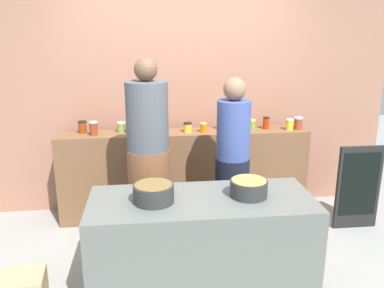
{
  "coord_description": "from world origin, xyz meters",
  "views": [
    {
      "loc": [
        -0.39,
        -3.04,
        2.03
      ],
      "look_at": [
        0.0,
        0.35,
        1.05
      ],
      "focal_mm": 37.29,
      "sensor_mm": 36.0,
      "label": 1
    }
  ],
  "objects_px": {
    "cooking_pot_center": "(249,188)",
    "chalkboard_sign": "(358,187)",
    "preserve_jar_3": "(130,128)",
    "cook_in_cap": "(232,172)",
    "preserve_jar_8": "(233,125)",
    "preserve_jar_6": "(203,127)",
    "preserve_jar_12": "(298,123)",
    "preserve_jar_10": "(266,123)",
    "cooking_pot_left": "(154,193)",
    "preserve_jar_5": "(188,127)",
    "preserve_jar_7": "(220,123)",
    "preserve_jar_11": "(290,124)",
    "preserve_jar_0": "(83,127)",
    "preserve_jar_2": "(121,127)",
    "preserve_jar_4": "(161,127)",
    "preserve_jar_9": "(252,124)",
    "preserve_jar_1": "(94,128)",
    "cook_with_tongs": "(149,168)"
  },
  "relations": [
    {
      "from": "preserve_jar_1",
      "to": "cooking_pot_left",
      "type": "height_order",
      "value": "preserve_jar_1"
    },
    {
      "from": "preserve_jar_3",
      "to": "preserve_jar_10",
      "type": "xyz_separation_m",
      "value": [
        1.49,
        0.01,
        0.01
      ]
    },
    {
      "from": "preserve_jar_4",
      "to": "preserve_jar_7",
      "type": "height_order",
      "value": "preserve_jar_7"
    },
    {
      "from": "preserve_jar_11",
      "to": "cook_in_cap",
      "type": "height_order",
      "value": "cook_in_cap"
    },
    {
      "from": "preserve_jar_0",
      "to": "preserve_jar_11",
      "type": "distance_m",
      "value": 2.23
    },
    {
      "from": "preserve_jar_0",
      "to": "preserve_jar_2",
      "type": "bearing_deg",
      "value": -1.54
    },
    {
      "from": "preserve_jar_7",
      "to": "cooking_pot_left",
      "type": "relative_size",
      "value": 0.46
    },
    {
      "from": "cook_in_cap",
      "to": "preserve_jar_6",
      "type": "bearing_deg",
      "value": 106.39
    },
    {
      "from": "preserve_jar_10",
      "to": "cooking_pot_left",
      "type": "bearing_deg",
      "value": -131.38
    },
    {
      "from": "preserve_jar_3",
      "to": "preserve_jar_12",
      "type": "height_order",
      "value": "preserve_jar_12"
    },
    {
      "from": "preserve_jar_1",
      "to": "cook_with_tongs",
      "type": "relative_size",
      "value": 0.08
    },
    {
      "from": "preserve_jar_4",
      "to": "preserve_jar_6",
      "type": "height_order",
      "value": "preserve_jar_4"
    },
    {
      "from": "preserve_jar_8",
      "to": "cooking_pot_left",
      "type": "height_order",
      "value": "preserve_jar_8"
    },
    {
      "from": "cooking_pot_center",
      "to": "chalkboard_sign",
      "type": "bearing_deg",
      "value": 32.18
    },
    {
      "from": "preserve_jar_3",
      "to": "preserve_jar_6",
      "type": "height_order",
      "value": "preserve_jar_3"
    },
    {
      "from": "preserve_jar_5",
      "to": "preserve_jar_10",
      "type": "relative_size",
      "value": 0.79
    },
    {
      "from": "preserve_jar_11",
      "to": "cook_with_tongs",
      "type": "height_order",
      "value": "cook_with_tongs"
    },
    {
      "from": "preserve_jar_4",
      "to": "cooking_pot_center",
      "type": "xyz_separation_m",
      "value": [
        0.61,
        -1.39,
        -0.16
      ]
    },
    {
      "from": "cook_in_cap",
      "to": "preserve_jar_0",
      "type": "bearing_deg",
      "value": 152.89
    },
    {
      "from": "preserve_jar_10",
      "to": "cooking_pot_left",
      "type": "height_order",
      "value": "preserve_jar_10"
    },
    {
      "from": "preserve_jar_7",
      "to": "preserve_jar_10",
      "type": "height_order",
      "value": "preserve_jar_7"
    },
    {
      "from": "cooking_pot_center",
      "to": "cook_in_cap",
      "type": "relative_size",
      "value": 0.18
    },
    {
      "from": "cooking_pot_center",
      "to": "cook_with_tongs",
      "type": "bearing_deg",
      "value": 136.87
    },
    {
      "from": "preserve_jar_8",
      "to": "preserve_jar_12",
      "type": "height_order",
      "value": "preserve_jar_12"
    },
    {
      "from": "preserve_jar_1",
      "to": "cooking_pot_center",
      "type": "bearing_deg",
      "value": -45.88
    },
    {
      "from": "preserve_jar_6",
      "to": "preserve_jar_7",
      "type": "bearing_deg",
      "value": 29.5
    },
    {
      "from": "preserve_jar_0",
      "to": "preserve_jar_3",
      "type": "bearing_deg",
      "value": -6.71
    },
    {
      "from": "preserve_jar_6",
      "to": "preserve_jar_10",
      "type": "xyz_separation_m",
      "value": [
        0.71,
        0.07,
        0.01
      ]
    },
    {
      "from": "preserve_jar_4",
      "to": "cooking_pot_center",
      "type": "bearing_deg",
      "value": -66.42
    },
    {
      "from": "preserve_jar_12",
      "to": "cooking_pot_left",
      "type": "relative_size",
      "value": 0.45
    },
    {
      "from": "cooking_pot_left",
      "to": "cook_in_cap",
      "type": "bearing_deg",
      "value": 44.61
    },
    {
      "from": "preserve_jar_9",
      "to": "cook_with_tongs",
      "type": "xyz_separation_m",
      "value": [
        -1.15,
        -0.74,
        -0.21
      ]
    },
    {
      "from": "preserve_jar_11",
      "to": "cooking_pot_left",
      "type": "xyz_separation_m",
      "value": [
        -1.51,
        -1.36,
        -0.16
      ]
    },
    {
      "from": "preserve_jar_12",
      "to": "preserve_jar_4",
      "type": "bearing_deg",
      "value": 178.66
    },
    {
      "from": "preserve_jar_6",
      "to": "chalkboard_sign",
      "type": "bearing_deg",
      "value": -16.43
    },
    {
      "from": "cooking_pot_left",
      "to": "chalkboard_sign",
      "type": "distance_m",
      "value": 2.35
    },
    {
      "from": "preserve_jar_6",
      "to": "cooking_pot_center",
      "type": "xyz_separation_m",
      "value": [
        0.16,
        -1.35,
        -0.15
      ]
    },
    {
      "from": "preserve_jar_8",
      "to": "chalkboard_sign",
      "type": "height_order",
      "value": "preserve_jar_8"
    },
    {
      "from": "preserve_jar_1",
      "to": "preserve_jar_9",
      "type": "bearing_deg",
      "value": 3.16
    },
    {
      "from": "preserve_jar_5",
      "to": "preserve_jar_6",
      "type": "height_order",
      "value": "preserve_jar_5"
    },
    {
      "from": "preserve_jar_3",
      "to": "cook_in_cap",
      "type": "bearing_deg",
      "value": -35.61
    },
    {
      "from": "preserve_jar_5",
      "to": "preserve_jar_8",
      "type": "distance_m",
      "value": 0.49
    },
    {
      "from": "preserve_jar_5",
      "to": "cooking_pot_left",
      "type": "distance_m",
      "value": 1.46
    },
    {
      "from": "preserve_jar_5",
      "to": "preserve_jar_12",
      "type": "distance_m",
      "value": 1.22
    },
    {
      "from": "preserve_jar_5",
      "to": "preserve_jar_9",
      "type": "relative_size",
      "value": 1.02
    },
    {
      "from": "preserve_jar_2",
      "to": "preserve_jar_8",
      "type": "relative_size",
      "value": 0.88
    },
    {
      "from": "preserve_jar_3",
      "to": "preserve_jar_10",
      "type": "height_order",
      "value": "preserve_jar_10"
    },
    {
      "from": "preserve_jar_3",
      "to": "preserve_jar_0",
      "type": "bearing_deg",
      "value": 173.29
    },
    {
      "from": "preserve_jar_7",
      "to": "cooking_pot_center",
      "type": "height_order",
      "value": "preserve_jar_7"
    },
    {
      "from": "preserve_jar_3",
      "to": "chalkboard_sign",
      "type": "height_order",
      "value": "preserve_jar_3"
    }
  ]
}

